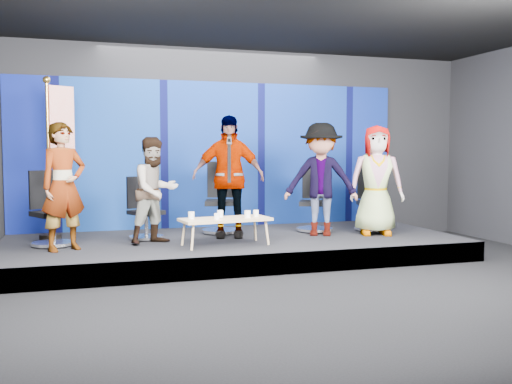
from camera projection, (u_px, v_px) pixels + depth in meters
ground at (291, 294)px, 6.62m from camera, size 10.00×10.00×0.00m
room_walls at (291, 83)px, 6.45m from camera, size 10.02×8.02×3.51m
riser at (235, 247)px, 8.99m from camera, size 7.00×3.00×0.30m
backdrop at (214, 155)px, 10.27m from camera, size 7.00×0.08×2.60m
chair_a at (51, 221)px, 8.20m from camera, size 0.83×0.83×1.09m
panelist_a at (64, 187)px, 7.78m from camera, size 0.76×0.67×1.76m
chair_b at (144, 219)px, 8.84m from camera, size 0.73×0.73×0.97m
panelist_b at (155, 190)px, 8.37m from camera, size 0.95×0.87×1.57m
chair_c at (222, 209)px, 9.51m from camera, size 0.82×0.82×1.19m
panelist_c at (228, 177)px, 8.98m from camera, size 1.21×0.74×1.92m
chair_d at (315, 210)px, 9.71m from camera, size 0.84×0.84×1.12m
panelist_d at (321, 179)px, 9.17m from camera, size 1.35×1.12×1.82m
chair_e at (372, 209)px, 9.81m from camera, size 0.79×0.79×1.10m
panelist_e at (376, 180)px, 9.27m from camera, size 1.01×0.82×1.78m
coffee_table at (225, 220)px, 8.24m from camera, size 1.35×0.69×0.40m
mug_a at (191, 215)px, 8.12m from camera, size 0.09×0.09×0.10m
mug_b at (217, 216)px, 8.06m from camera, size 0.07×0.07×0.09m
mug_c at (220, 214)px, 8.34m from camera, size 0.09×0.09×0.10m
mug_d at (247, 214)px, 8.28m from camera, size 0.09×0.09×0.11m
mug_e at (256, 213)px, 8.44m from camera, size 0.08×0.08×0.10m
flag_stand at (57, 154)px, 8.65m from camera, size 0.55×0.36×2.48m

